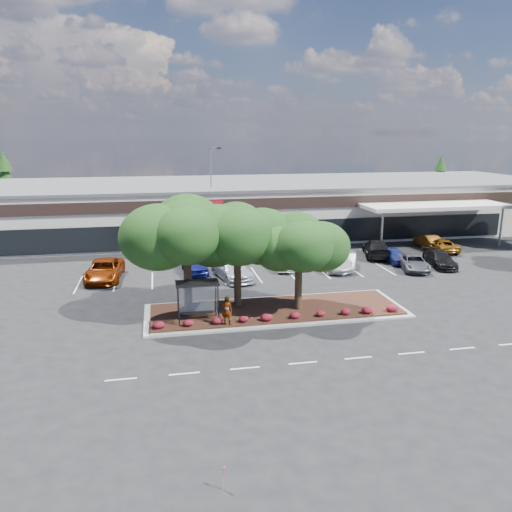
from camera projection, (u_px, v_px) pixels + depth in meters
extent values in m
plane|color=black|center=(322.00, 332.00, 31.35)|extent=(160.00, 160.00, 0.00)
cube|color=silver|center=(236.00, 207.00, 63.01)|extent=(80.00, 20.00, 6.00)
cube|color=#545456|center=(236.00, 183.00, 62.26)|extent=(80.40, 20.40, 0.30)
cube|color=black|center=(251.00, 204.00, 53.00)|extent=(80.00, 0.25, 1.20)
cube|color=black|center=(251.00, 234.00, 53.77)|extent=(60.00, 0.18, 2.60)
cube|color=red|center=(195.00, 206.00, 51.80)|extent=(6.00, 0.12, 1.00)
cube|color=silver|center=(435.00, 206.00, 54.54)|extent=(16.00, 5.00, 0.40)
cylinder|color=gray|center=(382.00, 232.00, 51.87)|extent=(0.24, 0.24, 4.20)
cylinder|color=gray|center=(501.00, 228.00, 54.51)|extent=(0.24, 0.24, 4.20)
cube|color=#A4A49F|center=(276.00, 311.00, 34.76)|extent=(18.00, 6.00, 0.15)
cube|color=#432718|center=(276.00, 309.00, 34.73)|extent=(17.20, 5.20, 0.12)
cube|color=silver|center=(121.00, 379.00, 25.27)|extent=(1.60, 0.12, 0.01)
cube|color=silver|center=(184.00, 374.00, 25.88)|extent=(1.60, 0.12, 0.01)
cube|color=silver|center=(245.00, 368.00, 26.48)|extent=(1.60, 0.12, 0.01)
cube|color=silver|center=(303.00, 363.00, 27.08)|extent=(1.60, 0.12, 0.01)
cube|color=silver|center=(358.00, 358.00, 27.69)|extent=(1.60, 0.12, 0.01)
cube|color=silver|center=(411.00, 353.00, 28.29)|extent=(1.60, 0.12, 0.01)
cube|color=silver|center=(462.00, 348.00, 28.90)|extent=(1.60, 0.12, 0.01)
cube|color=silver|center=(511.00, 344.00, 29.50)|extent=(1.60, 0.12, 0.01)
cube|color=silver|center=(78.00, 285.00, 41.09)|extent=(0.12, 5.00, 0.01)
cube|color=silver|center=(116.00, 282.00, 41.65)|extent=(0.12, 5.00, 0.01)
cube|color=silver|center=(152.00, 280.00, 42.22)|extent=(0.12, 5.00, 0.01)
cube|color=silver|center=(188.00, 278.00, 42.79)|extent=(0.12, 5.00, 0.01)
cube|color=silver|center=(223.00, 277.00, 43.35)|extent=(0.12, 5.00, 0.01)
cube|color=silver|center=(256.00, 275.00, 43.92)|extent=(0.12, 5.00, 0.01)
cube|color=silver|center=(289.00, 273.00, 44.49)|extent=(0.12, 5.00, 0.01)
cube|color=silver|center=(321.00, 271.00, 45.05)|extent=(0.12, 5.00, 0.01)
cube|color=silver|center=(353.00, 269.00, 45.62)|extent=(0.12, 5.00, 0.01)
cube|color=silver|center=(383.00, 268.00, 46.18)|extent=(0.12, 5.00, 0.01)
cube|color=silver|center=(413.00, 266.00, 46.75)|extent=(0.12, 5.00, 0.01)
cube|color=silver|center=(442.00, 265.00, 47.32)|extent=(0.12, 5.00, 0.01)
cylinder|color=black|center=(178.00, 300.00, 32.62)|extent=(0.08, 0.08, 2.50)
cylinder|color=black|center=(216.00, 298.00, 33.09)|extent=(0.08, 0.08, 2.50)
cylinder|color=black|center=(179.00, 307.00, 31.38)|extent=(0.08, 0.08, 2.50)
cylinder|color=black|center=(218.00, 304.00, 31.85)|extent=(0.08, 0.08, 2.50)
cube|color=black|center=(197.00, 283.00, 31.93)|extent=(2.75, 1.55, 0.10)
cube|color=silver|center=(197.00, 297.00, 32.83)|extent=(2.30, 0.03, 2.00)
cube|color=black|center=(198.00, 313.00, 32.67)|extent=(2.00, 0.35, 0.06)
cone|color=#10330F|center=(6.00, 187.00, 68.29)|extent=(4.40, 4.40, 10.00)
cone|color=#10330F|center=(439.00, 183.00, 78.59)|extent=(3.96, 3.96, 9.00)
imported|color=#594C47|center=(227.00, 311.00, 31.59)|extent=(0.81, 0.69, 1.89)
cube|color=#A4A49F|center=(212.00, 240.00, 57.25)|extent=(0.50, 0.50, 0.40)
cylinder|color=gray|center=(211.00, 193.00, 55.96)|extent=(0.14, 0.14, 10.34)
cube|color=gray|center=(214.00, 148.00, 54.83)|extent=(0.91, 0.25, 0.14)
cube|color=black|center=(219.00, 148.00, 54.92)|extent=(0.46, 0.31, 0.18)
cube|color=#997D50|center=(223.00, 479.00, 17.36)|extent=(0.03, 0.03, 0.89)
cube|color=#DB397F|center=(225.00, 469.00, 17.28)|extent=(0.02, 0.14, 0.18)
imported|color=#6D2203|center=(104.00, 270.00, 42.31)|extent=(3.19, 6.20, 1.67)
imported|color=navy|center=(194.00, 263.00, 44.41)|extent=(2.33, 5.10, 1.69)
imported|color=#B7B9C3|center=(232.00, 269.00, 42.66)|extent=(3.51, 6.09, 1.66)
imported|color=silver|center=(284.00, 262.00, 45.61)|extent=(2.04, 4.31, 1.37)
imported|color=silver|center=(330.00, 261.00, 45.57)|extent=(3.82, 6.04, 1.55)
imported|color=#B3B3B3|center=(348.00, 261.00, 45.91)|extent=(2.97, 4.30, 1.34)
imported|color=navy|center=(394.00, 255.00, 47.97)|extent=(1.71, 4.22, 1.44)
imported|color=#525359|center=(414.00, 263.00, 45.38)|extent=(3.41, 5.31, 1.36)
imported|color=black|center=(440.00, 259.00, 46.51)|extent=(2.66, 5.11, 1.41)
imported|color=black|center=(203.00, 250.00, 50.23)|extent=(2.55, 4.86, 1.34)
imported|color=#19531E|center=(202.00, 252.00, 49.44)|extent=(2.15, 4.53, 1.44)
imported|color=maroon|center=(238.00, 248.00, 50.54)|extent=(3.80, 6.54, 1.71)
imported|color=maroon|center=(293.00, 249.00, 50.24)|extent=(2.49, 5.30, 1.50)
imported|color=#9EA3AA|center=(326.00, 241.00, 54.09)|extent=(3.49, 5.92, 1.54)
imported|color=black|center=(376.00, 248.00, 50.27)|extent=(4.03, 6.34, 1.71)
imported|color=brown|center=(440.00, 245.00, 52.46)|extent=(2.52, 4.99, 1.35)
imported|color=brown|center=(428.00, 241.00, 54.16)|extent=(1.84, 4.48, 1.44)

